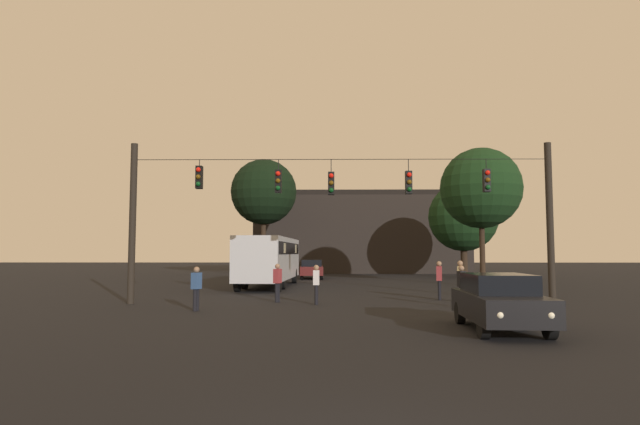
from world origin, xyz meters
name	(u,v)px	position (x,y,z in m)	size (l,w,h in m)	color
ground_plane	(337,290)	(0.00, 24.50, 0.00)	(168.00, 168.00, 0.00)	black
overhead_signal_span	(340,209)	(0.01, 16.44, 3.92)	(17.53, 0.44, 6.66)	black
city_bus	(270,256)	(-4.07, 27.45, 1.87)	(3.02, 11.10, 3.00)	#B7BCC6
car_near_right	(499,301)	(4.11, 9.11, 0.80)	(2.01, 4.41, 1.52)	black
car_far_left	(311,269)	(-1.77, 37.66, 0.80)	(1.93, 4.38, 1.52)	#511919
pedestrian_crossing_left	(196,286)	(-5.29, 13.86, 0.89)	(0.35, 0.42, 1.59)	black
pedestrian_crossing_center	(439,278)	(4.47, 18.48, 0.98)	(0.32, 0.41, 1.72)	black
pedestrian_crossing_right	(462,284)	(4.61, 15.11, 0.91)	(0.30, 0.39, 1.61)	black
pedestrian_near_bus	(316,282)	(-0.99, 16.24, 0.90)	(0.26, 0.37, 1.60)	black
pedestrian_trailing	(277,281)	(-2.66, 17.28, 0.92)	(0.36, 0.42, 1.63)	black
pedestrian_far_side	(460,278)	(5.18, 17.54, 1.00)	(0.34, 0.41, 1.76)	black
corner_building	(360,233)	(3.08, 52.59, 4.20)	(21.97, 10.26, 8.41)	black
tree_left_silhouette	(463,217)	(10.97, 39.32, 5.11)	(5.82, 5.82, 8.03)	#2D2116
tree_behind_building	(264,192)	(-6.13, 41.36, 7.45)	(5.83, 5.83, 10.39)	#2D2116
tree_right_far	(481,188)	(9.20, 28.01, 6.16)	(5.10, 5.10, 8.72)	#2D2116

